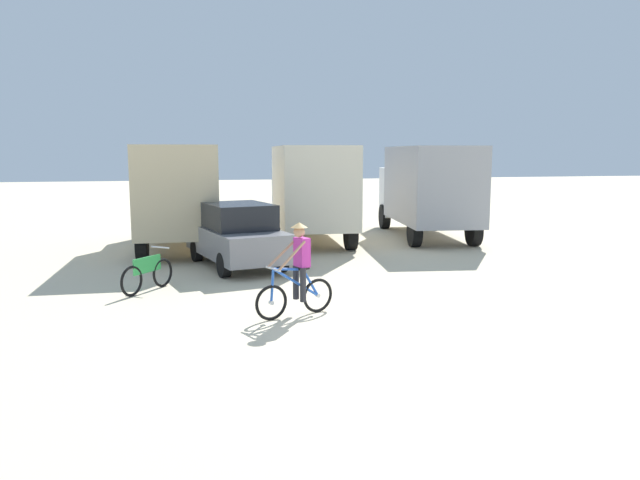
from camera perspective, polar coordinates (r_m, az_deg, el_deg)
ground_plane at (r=11.36m, az=6.82°, el=-7.87°), size 120.00×120.00×0.00m
box_truck_tan_camper at (r=20.40m, az=-13.05°, el=4.46°), size 2.64×6.84×3.35m
box_truck_cream_rv at (r=21.64m, az=-0.94°, el=4.87°), size 2.88×6.91×3.35m
box_truck_grey_hauler at (r=22.88m, az=10.01°, el=4.93°), size 3.21×7.00×3.35m
sedan_parked at (r=16.88m, az=-7.79°, el=0.46°), size 2.67×4.49×1.76m
cyclist_orange_shirt at (r=11.69m, az=-2.11°, el=-3.10°), size 1.64×0.75×1.82m
bicycle_spare at (r=14.35m, az=-15.85°, el=-3.10°), size 1.11×1.41×0.97m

